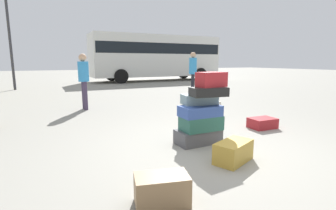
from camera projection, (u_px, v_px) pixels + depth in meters
The scene contains 9 objects.
ground_plane at pixel (217, 152), 3.88m from camera, with size 80.00×80.00×0.00m, color gray.
suitcase_tower at pixel (202, 114), 4.22m from camera, with size 0.79×0.68×1.21m.
suitcase_brown_behind_tower at pixel (162, 190), 2.45m from camera, with size 0.52×0.31×0.30m, color olive.
suitcase_cream_foreground_near at pixel (206, 107), 6.82m from camera, with size 0.76×0.31×0.32m, color beige.
suitcase_maroon_left_side at pixel (262, 123), 5.28m from camera, with size 0.53×0.38×0.21m, color maroon.
suitcase_tan_white_trunk at pixel (233, 152), 3.50m from camera, with size 0.60×0.33×0.29m, color #B28C33.
person_bearded_onlooker at pixel (84, 76), 7.19m from camera, with size 0.30×0.34×1.60m.
person_passerby_in_red at pixel (193, 70), 9.91m from camera, with size 0.30×0.31×1.74m.
parked_bus at pixel (156, 55), 17.97m from camera, with size 9.16×2.81×3.15m.
Camera 1 is at (-2.33, -2.97, 1.39)m, focal length 26.89 mm.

